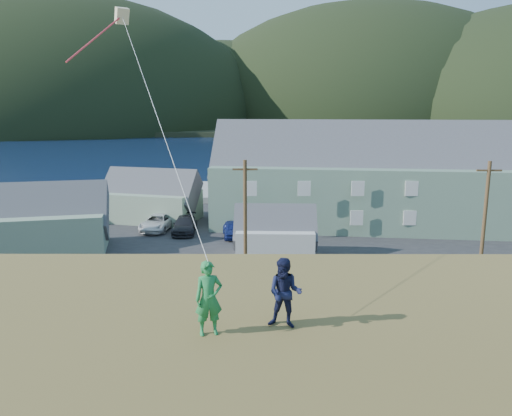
{
  "coord_description": "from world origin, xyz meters",
  "views": [
    {
      "loc": [
        1.7,
        -29.9,
        12.49
      ],
      "look_at": [
        1.66,
        -11.97,
        8.8
      ],
      "focal_mm": 35.0,
      "sensor_mm": 36.0,
      "label": 1
    }
  ],
  "objects_px": {
    "shed_palegreen_far": "(151,197)",
    "kite_flyer_navy": "(285,293)",
    "shed_palegreen_near": "(48,221)",
    "lodge": "(396,178)",
    "kite_flyer_green": "(209,298)",
    "wharf": "(203,192)",
    "shed_white": "(275,234)"
  },
  "relations": [
    {
      "from": "shed_palegreen_far",
      "to": "kite_flyer_navy",
      "type": "bearing_deg",
      "value": -59.06
    },
    {
      "from": "shed_palegreen_near",
      "to": "wharf",
      "type": "bearing_deg",
      "value": 57.35
    },
    {
      "from": "wharf",
      "to": "shed_white",
      "type": "relative_size",
      "value": 3.76
    },
    {
      "from": "wharf",
      "to": "kite_flyer_green",
      "type": "bearing_deg",
      "value": -83.64
    },
    {
      "from": "wharf",
      "to": "kite_flyer_navy",
      "type": "bearing_deg",
      "value": -81.86
    },
    {
      "from": "shed_white",
      "to": "kite_flyer_navy",
      "type": "relative_size",
      "value": 3.99
    },
    {
      "from": "kite_flyer_navy",
      "to": "lodge",
      "type": "bearing_deg",
      "value": 83.32
    },
    {
      "from": "shed_palegreen_near",
      "to": "shed_palegreen_far",
      "type": "relative_size",
      "value": 0.96
    },
    {
      "from": "shed_white",
      "to": "shed_palegreen_far",
      "type": "height_order",
      "value": "shed_palegreen_far"
    },
    {
      "from": "lodge",
      "to": "kite_flyer_green",
      "type": "xyz_separation_m",
      "value": [
        -15.5,
        -40.23,
        2.98
      ]
    },
    {
      "from": "shed_palegreen_near",
      "to": "kite_flyer_navy",
      "type": "height_order",
      "value": "kite_flyer_navy"
    },
    {
      "from": "lodge",
      "to": "kite_flyer_green",
      "type": "relative_size",
      "value": 21.79
    },
    {
      "from": "lodge",
      "to": "wharf",
      "type": "bearing_deg",
      "value": 146.39
    },
    {
      "from": "shed_palegreen_far",
      "to": "kite_flyer_navy",
      "type": "height_order",
      "value": "kite_flyer_navy"
    },
    {
      "from": "shed_palegreen_far",
      "to": "kite_flyer_green",
      "type": "height_order",
      "value": "kite_flyer_green"
    },
    {
      "from": "wharf",
      "to": "shed_palegreen_near",
      "type": "xyz_separation_m",
      "value": [
        -10.33,
        -28.06,
        2.28
      ]
    },
    {
      "from": "shed_white",
      "to": "kite_flyer_green",
      "type": "distance_m",
      "value": 29.73
    },
    {
      "from": "shed_palegreen_near",
      "to": "kite_flyer_green",
      "type": "bearing_deg",
      "value": -73.75
    },
    {
      "from": "shed_palegreen_far",
      "to": "kite_flyer_green",
      "type": "bearing_deg",
      "value": -61.46
    },
    {
      "from": "shed_white",
      "to": "kite_flyer_navy",
      "type": "bearing_deg",
      "value": -89.88
    },
    {
      "from": "shed_palegreen_near",
      "to": "kite_flyer_navy",
      "type": "xyz_separation_m",
      "value": [
        18.71,
        -30.51,
        5.33
      ]
    },
    {
      "from": "shed_palegreen_near",
      "to": "shed_palegreen_far",
      "type": "xyz_separation_m",
      "value": [
        6.4,
        11.68,
        -0.05
      ]
    },
    {
      "from": "shed_palegreen_near",
      "to": "kite_flyer_green",
      "type": "relative_size",
      "value": 6.21
    },
    {
      "from": "wharf",
      "to": "shed_palegreen_far",
      "type": "xyz_separation_m",
      "value": [
        -3.93,
        -16.37,
        2.23
      ]
    },
    {
      "from": "wharf",
      "to": "shed_white",
      "type": "distance_m",
      "value": 31.38
    },
    {
      "from": "shed_palegreen_near",
      "to": "kite_flyer_green",
      "type": "xyz_separation_m",
      "value": [
        16.91,
        -30.91,
        5.36
      ]
    },
    {
      "from": "shed_palegreen_near",
      "to": "lodge",
      "type": "bearing_deg",
      "value": 3.62
    },
    {
      "from": "lodge",
      "to": "kite_flyer_navy",
      "type": "relative_size",
      "value": 22.43
    },
    {
      "from": "shed_white",
      "to": "shed_palegreen_near",
      "type": "bearing_deg",
      "value": 176.18
    },
    {
      "from": "shed_palegreen_far",
      "to": "kite_flyer_navy",
      "type": "distance_m",
      "value": 44.28
    },
    {
      "from": "wharf",
      "to": "kite_flyer_navy",
      "type": "height_order",
      "value": "kite_flyer_navy"
    },
    {
      "from": "shed_palegreen_far",
      "to": "kite_flyer_navy",
      "type": "xyz_separation_m",
      "value": [
        12.31,
        -42.19,
        5.39
      ]
    }
  ]
}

